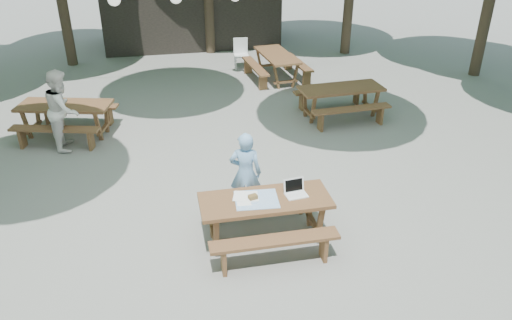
{
  "coord_description": "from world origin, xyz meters",
  "views": [
    {
      "loc": [
        -0.86,
        -7.89,
        4.84
      ],
      "look_at": [
        0.56,
        -0.96,
        1.05
      ],
      "focal_mm": 35.0,
      "sensor_mm": 36.0,
      "label": 1
    }
  ],
  "objects_px": {
    "picnic_table_nw": "(67,119)",
    "woman": "(246,173)",
    "plastic_chair": "(241,60)",
    "main_picnic_table": "(265,218)",
    "second_person": "(63,109)"
  },
  "relations": [
    {
      "from": "second_person",
      "to": "plastic_chair",
      "type": "distance_m",
      "value": 6.59
    },
    {
      "from": "woman",
      "to": "plastic_chair",
      "type": "distance_m",
      "value": 7.99
    },
    {
      "from": "plastic_chair",
      "to": "main_picnic_table",
      "type": "bearing_deg",
      "value": -93.91
    },
    {
      "from": "main_picnic_table",
      "to": "second_person",
      "type": "bearing_deg",
      "value": 130.31
    },
    {
      "from": "main_picnic_table",
      "to": "woman",
      "type": "xyz_separation_m",
      "value": [
        -0.15,
        0.86,
        0.35
      ]
    },
    {
      "from": "woman",
      "to": "second_person",
      "type": "xyz_separation_m",
      "value": [
        -3.29,
        3.2,
        0.12
      ]
    },
    {
      "from": "main_picnic_table",
      "to": "picnic_table_nw",
      "type": "relative_size",
      "value": 0.89
    },
    {
      "from": "picnic_table_nw",
      "to": "woman",
      "type": "xyz_separation_m",
      "value": [
        3.36,
        -3.78,
        0.35
      ]
    },
    {
      "from": "picnic_table_nw",
      "to": "plastic_chair",
      "type": "distance_m",
      "value": 6.21
    },
    {
      "from": "main_picnic_table",
      "to": "plastic_chair",
      "type": "height_order",
      "value": "plastic_chair"
    },
    {
      "from": "picnic_table_nw",
      "to": "woman",
      "type": "bearing_deg",
      "value": -33.71
    },
    {
      "from": "main_picnic_table",
      "to": "plastic_chair",
      "type": "relative_size",
      "value": 2.22
    },
    {
      "from": "woman",
      "to": "second_person",
      "type": "distance_m",
      "value": 4.59
    },
    {
      "from": "picnic_table_nw",
      "to": "plastic_chair",
      "type": "height_order",
      "value": "plastic_chair"
    },
    {
      "from": "plastic_chair",
      "to": "woman",
      "type": "bearing_deg",
      "value": -95.77
    }
  ]
}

